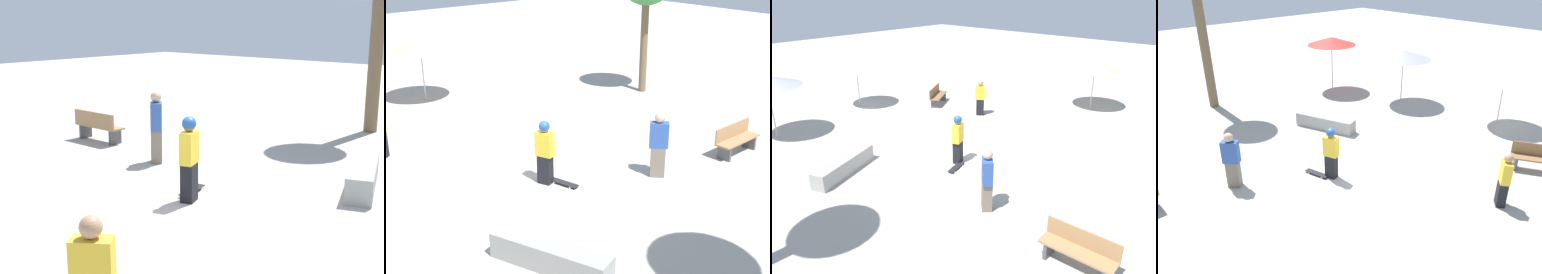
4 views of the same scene
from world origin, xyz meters
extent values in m
plane|color=#ADA8A0|center=(0.00, 0.00, 0.00)|extent=(60.00, 60.00, 0.00)
cube|color=black|center=(-0.12, -0.31, 0.37)|extent=(0.40, 0.34, 0.74)
cube|color=yellow|center=(-0.12, -0.31, 1.04)|extent=(0.49, 0.38, 0.61)
sphere|color=#8C6647|center=(-0.12, -0.31, 1.46)|extent=(0.24, 0.24, 0.24)
sphere|color=#1E478C|center=(-0.12, -0.31, 1.49)|extent=(0.27, 0.27, 0.27)
cube|color=black|center=(-0.51, -0.58, 0.06)|extent=(0.82, 0.39, 0.02)
cylinder|color=silver|center=(-0.73, -0.72, 0.03)|extent=(0.06, 0.04, 0.05)
cylinder|color=silver|center=(-0.77, -0.56, 0.03)|extent=(0.06, 0.04, 0.05)
cylinder|color=silver|center=(-0.25, -0.60, 0.03)|extent=(0.06, 0.04, 0.05)
cylinder|color=silver|center=(-0.29, -0.44, 0.03)|extent=(0.06, 0.04, 0.05)
cube|color=gray|center=(-3.03, 1.81, 0.26)|extent=(2.44, 1.30, 0.52)
cube|color=#47474C|center=(-2.16, -6.10, 0.20)|extent=(0.40, 0.09, 0.40)
cube|color=#47474C|center=(-2.19, -4.85, 0.20)|extent=(0.40, 0.09, 0.40)
cube|color=#9E754C|center=(-2.17, -5.48, 0.42)|extent=(0.48, 1.61, 0.05)
cube|color=#9E754C|center=(-1.97, -5.47, 0.65)|extent=(0.08, 1.60, 0.40)
cylinder|color=#B7B7BC|center=(8.21, -1.16, 1.03)|extent=(0.05, 0.05, 2.06)
cone|color=#C6B289|center=(8.21, -1.16, 2.01)|extent=(2.48, 2.48, 0.36)
cylinder|color=brown|center=(3.82, -8.07, 2.00)|extent=(0.28, 0.28, 4.01)
cube|color=#726656|center=(-1.65, -2.71, 0.40)|extent=(0.44, 0.44, 0.79)
cube|color=#2D519E|center=(-1.65, -2.71, 1.12)|extent=(0.51, 0.51, 0.65)
sphere|color=tan|center=(-1.65, -2.71, 1.57)|extent=(0.26, 0.26, 0.26)
camera|label=1|loc=(7.03, 6.06, 3.43)|focal=50.00mm
camera|label=2|loc=(-9.69, 6.90, 5.90)|focal=50.00mm
camera|label=3|loc=(-8.32, -7.79, 5.54)|focal=35.00mm
camera|label=4|loc=(7.50, -6.51, 6.08)|focal=35.00mm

